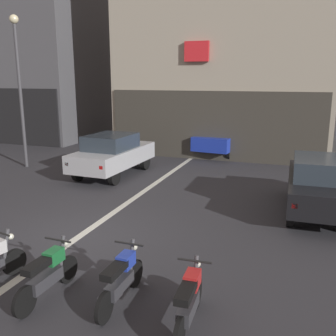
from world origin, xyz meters
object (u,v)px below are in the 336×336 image
(car_blue_down_street, at_px, (223,137))
(car_silver_crossing_near, at_px, (113,153))
(motorcycle_green_row_left_mid, at_px, (48,274))
(motorcycle_blue_row_centre, at_px, (121,278))
(street_lamp, at_px, (19,76))
(car_black_parked_kerbside, at_px, (321,184))
(motorcycle_red_row_right_mid, at_px, (189,300))

(car_blue_down_street, bearing_deg, car_silver_crossing_near, -119.27)
(motorcycle_green_row_left_mid, xyz_separation_m, motorcycle_blue_row_centre, (1.28, 0.28, 0.00))
(street_lamp, relative_size, motorcycle_blue_row_centre, 3.74)
(car_black_parked_kerbside, relative_size, motorcycle_blue_row_centre, 2.48)
(car_silver_crossing_near, height_order, car_blue_down_street, same)
(car_silver_crossing_near, relative_size, motorcycle_red_row_right_mid, 2.50)
(car_black_parked_kerbside, distance_m, motorcycle_red_row_right_mid, 6.49)
(street_lamp, height_order, motorcycle_red_row_right_mid, street_lamp)
(car_blue_down_street, height_order, motorcycle_green_row_left_mid, car_blue_down_street)
(motorcycle_red_row_right_mid, bearing_deg, motorcycle_blue_row_centre, 169.30)
(car_black_parked_kerbside, distance_m, street_lamp, 12.39)
(motorcycle_green_row_left_mid, bearing_deg, street_lamp, 131.32)
(car_silver_crossing_near, relative_size, street_lamp, 0.67)
(motorcycle_green_row_left_mid, height_order, motorcycle_blue_row_centre, same)
(car_blue_down_street, height_order, motorcycle_blue_row_centre, car_blue_down_street)
(motorcycle_blue_row_centre, bearing_deg, car_black_parked_kerbside, 60.53)
(car_black_parked_kerbside, xyz_separation_m, motorcycle_green_row_left_mid, (-4.61, -6.18, -0.43))
(street_lamp, distance_m, motorcycle_green_row_left_mid, 11.48)
(street_lamp, xyz_separation_m, motorcycle_blue_row_centre, (8.52, -7.95, -3.38))
(car_blue_down_street, bearing_deg, motorcycle_red_row_right_mid, -80.52)
(car_black_parked_kerbside, bearing_deg, car_silver_crossing_near, 165.28)
(car_blue_down_street, bearing_deg, street_lamp, -142.74)
(motorcycle_blue_row_centre, bearing_deg, motorcycle_red_row_right_mid, -10.70)
(car_silver_crossing_near, relative_size, motorcycle_blue_row_centre, 2.50)
(motorcycle_blue_row_centre, distance_m, motorcycle_red_row_right_mid, 1.30)
(motorcycle_blue_row_centre, bearing_deg, car_blue_down_street, 94.37)
(car_black_parked_kerbside, xyz_separation_m, car_blue_down_street, (-4.37, 7.74, 0.00))
(car_black_parked_kerbside, height_order, motorcycle_blue_row_centre, car_black_parked_kerbside)
(car_blue_down_street, height_order, motorcycle_red_row_right_mid, car_blue_down_street)
(car_silver_crossing_near, bearing_deg, car_black_parked_kerbside, -14.72)
(car_black_parked_kerbside, xyz_separation_m, motorcycle_red_row_right_mid, (-2.06, -6.14, -0.43))
(car_silver_crossing_near, distance_m, motorcycle_blue_row_centre, 8.98)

